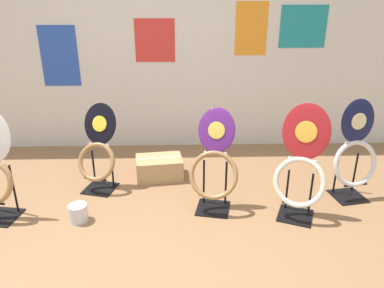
{
  "coord_description": "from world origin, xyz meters",
  "views": [
    {
      "loc": [
        0.22,
        -2.02,
        1.79
      ],
      "look_at": [
        0.3,
        0.96,
        0.55
      ],
      "focal_mm": 35.0,
      "sensor_mm": 36.0,
      "label": 1
    }
  ],
  "objects_px": {
    "toilet_seat_display_purple_note": "(214,165)",
    "paint_can": "(78,212)",
    "storage_box": "(159,168)",
    "toilet_seat_display_jazz_black": "(98,153)",
    "toilet_seat_display_navy_moon": "(355,154)",
    "toilet_seat_display_crimson_swirl": "(301,169)"
  },
  "relations": [
    {
      "from": "toilet_seat_display_purple_note",
      "to": "paint_can",
      "type": "distance_m",
      "value": 1.2
    },
    {
      "from": "toilet_seat_display_purple_note",
      "to": "storage_box",
      "type": "xyz_separation_m",
      "value": [
        -0.51,
        0.59,
        -0.31
      ]
    },
    {
      "from": "toilet_seat_display_jazz_black",
      "to": "toilet_seat_display_navy_moon",
      "type": "bearing_deg",
      "value": -5.78
    },
    {
      "from": "paint_can",
      "to": "storage_box",
      "type": "distance_m",
      "value": 0.99
    },
    {
      "from": "toilet_seat_display_navy_moon",
      "to": "storage_box",
      "type": "xyz_separation_m",
      "value": [
        -1.77,
        0.44,
        -0.33
      ]
    },
    {
      "from": "toilet_seat_display_navy_moon",
      "to": "toilet_seat_display_jazz_black",
      "type": "bearing_deg",
      "value": 174.22
    },
    {
      "from": "toilet_seat_display_crimson_swirl",
      "to": "toilet_seat_display_jazz_black",
      "type": "xyz_separation_m",
      "value": [
        -1.75,
        0.53,
        -0.07
      ]
    },
    {
      "from": "toilet_seat_display_crimson_swirl",
      "to": "toilet_seat_display_jazz_black",
      "type": "relative_size",
      "value": 1.18
    },
    {
      "from": "toilet_seat_display_jazz_black",
      "to": "paint_can",
      "type": "distance_m",
      "value": 0.63
    },
    {
      "from": "toilet_seat_display_crimson_swirl",
      "to": "storage_box",
      "type": "distance_m",
      "value": 1.45
    },
    {
      "from": "toilet_seat_display_jazz_black",
      "to": "paint_can",
      "type": "relative_size",
      "value": 5.12
    },
    {
      "from": "storage_box",
      "to": "toilet_seat_display_purple_note",
      "type": "bearing_deg",
      "value": -49.57
    },
    {
      "from": "storage_box",
      "to": "toilet_seat_display_navy_moon",
      "type": "bearing_deg",
      "value": -14.05
    },
    {
      "from": "paint_can",
      "to": "storage_box",
      "type": "relative_size",
      "value": 0.32
    },
    {
      "from": "toilet_seat_display_crimson_swirl",
      "to": "paint_can",
      "type": "bearing_deg",
      "value": -179.09
    },
    {
      "from": "paint_can",
      "to": "storage_box",
      "type": "height_order",
      "value": "storage_box"
    },
    {
      "from": "storage_box",
      "to": "toilet_seat_display_crimson_swirl",
      "type": "bearing_deg",
      "value": -31.56
    },
    {
      "from": "toilet_seat_display_purple_note",
      "to": "storage_box",
      "type": "height_order",
      "value": "toilet_seat_display_purple_note"
    },
    {
      "from": "toilet_seat_display_crimson_swirl",
      "to": "storage_box",
      "type": "bearing_deg",
      "value": 148.44
    },
    {
      "from": "toilet_seat_display_purple_note",
      "to": "paint_can",
      "type": "xyz_separation_m",
      "value": [
        -1.14,
        -0.17,
        -0.34
      ]
    },
    {
      "from": "toilet_seat_display_jazz_black",
      "to": "storage_box",
      "type": "relative_size",
      "value": 1.64
    },
    {
      "from": "toilet_seat_display_crimson_swirl",
      "to": "toilet_seat_display_purple_note",
      "type": "bearing_deg",
      "value": 168.41
    }
  ]
}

